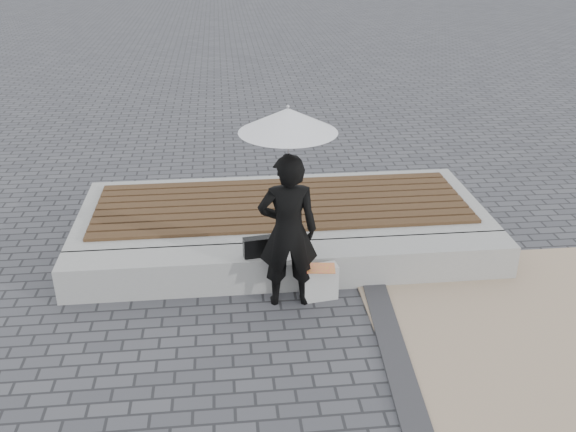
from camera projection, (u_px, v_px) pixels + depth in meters
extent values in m
plane|color=#48484D|center=(312.00, 375.00, 5.64)|extent=(80.00, 80.00, 0.00)
cube|color=#333336|center=(410.00, 406.00, 5.26)|extent=(0.61, 5.20, 0.04)
cube|color=#A3A29E|center=(292.00, 266.00, 6.99)|extent=(5.00, 0.45, 0.40)
cube|color=#A8A8A3|center=(282.00, 219.00, 8.07)|extent=(5.00, 2.00, 0.40)
imported|color=black|center=(288.00, 231.00, 6.36)|extent=(0.61, 0.41, 1.66)
cylinder|color=#BABABF|center=(288.00, 179.00, 6.12)|extent=(0.02, 0.02, 0.94)
cone|color=silver|center=(288.00, 120.00, 5.87)|extent=(0.94, 0.94, 0.23)
sphere|color=#BABABF|center=(288.00, 106.00, 5.81)|extent=(0.03, 0.03, 0.03)
cube|color=black|center=(258.00, 247.00, 6.74)|extent=(0.32, 0.15, 0.22)
cube|color=silver|center=(320.00, 282.00, 6.69)|extent=(0.39, 0.21, 0.39)
cube|color=#EF3D4F|center=(321.00, 268.00, 6.56)|extent=(0.31, 0.25, 0.01)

